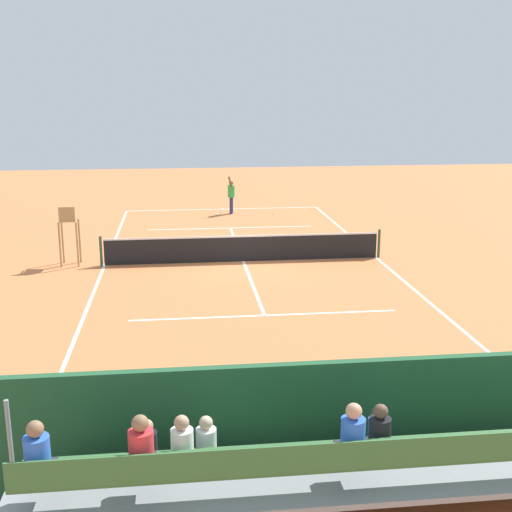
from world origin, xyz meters
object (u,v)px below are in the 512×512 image
Objects in this scene: tennis_net at (243,248)px; equipment_bag at (354,445)px; umpire_chair at (69,229)px; tennis_player at (231,194)px; tennis_racket at (219,214)px; courtside_bench at (463,415)px; bleacher_stand at (339,470)px; tennis_ball_near at (273,215)px.

equipment_bag is (-0.60, 13.40, -0.32)m from tennis_net.
tennis_player is at bearing -124.77° from umpire_chair.
tennis_net is 9.56m from tennis_racket.
equipment_bag is at bearing 116.57° from umpire_chair.
tennis_player reaches higher than courtside_bench.
umpire_chair reaches higher than tennis_net.
equipment_bag is at bearing 92.28° from tennis_racket.
bleacher_stand is 4.23× the size of umpire_chair.
courtside_bench is 3.08× the size of tennis_racket.
tennis_ball_near is (-1.76, -22.34, -0.15)m from equipment_bag.
courtside_bench is at bearing -176.32° from equipment_bag.
tennis_racket is (2.91, -22.81, -0.54)m from courtside_bench.
tennis_ball_near is at bearing -94.50° from equipment_bag.
tennis_net is at bearing 87.97° from tennis_player.
tennis_racket is at bearing -88.12° from tennis_net.
courtside_bench is 22.22m from tennis_ball_near.
tennis_ball_near is at bearing -89.39° from courtside_bench.
tennis_racket is 2.74m from tennis_ball_near.
tennis_ball_near is (-2.53, -24.32, -0.94)m from bleacher_stand.
tennis_player reaches higher than tennis_net.
courtside_bench reaches higher than equipment_bag.
bleacher_stand reaches higher than umpire_chair.
equipment_bag is 13.64× the size of tennis_ball_near.
tennis_player reaches higher than tennis_ball_near.
umpire_chair is at bearing 57.77° from tennis_racket.
bleacher_stand is 24.47m from tennis_ball_near.
bleacher_stand is 2.26m from equipment_bag.
tennis_ball_near is at bearing -104.79° from tennis_net.
tennis_ball_near is at bearing -95.93° from bleacher_stand.
tennis_ball_near is (0.24, -22.21, -0.53)m from courtside_bench.
tennis_net is at bearing 91.88° from tennis_racket.
tennis_ball_near is (-2.02, 0.68, -0.98)m from tennis_player.
tennis_net is 1.14× the size of bleacher_stand.
equipment_bag is 22.41m from tennis_ball_near.
tennis_racket is (0.14, -24.92, -0.96)m from bleacher_stand.
umpire_chair is 1.19× the size of courtside_bench.
tennis_player is (-6.54, -9.42, -0.30)m from umpire_chair.
courtside_bench is at bearing 97.27° from tennis_racket.
umpire_chair is (6.20, -0.20, 0.81)m from tennis_net.
bleacher_stand is 4.70× the size of tennis_player.
bleacher_stand is 24.94m from tennis_racket.
umpire_chair is at bearing -68.83° from bleacher_stand.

